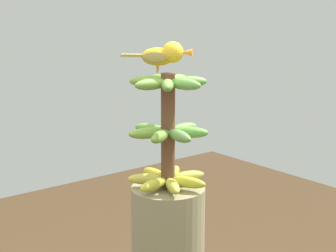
% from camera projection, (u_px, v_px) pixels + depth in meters
% --- Properties ---
extents(banana_bunch, '(0.25, 0.25, 0.36)m').
position_uv_depth(banana_bunch, '(168.00, 132.00, 1.61)').
color(banana_bunch, brown).
rests_on(banana_bunch, banana_tree).
extents(perched_bird, '(0.16, 0.18, 0.09)m').
position_uv_depth(perched_bird, '(165.00, 55.00, 1.58)').
color(perched_bird, '#C68933').
rests_on(perched_bird, banana_bunch).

